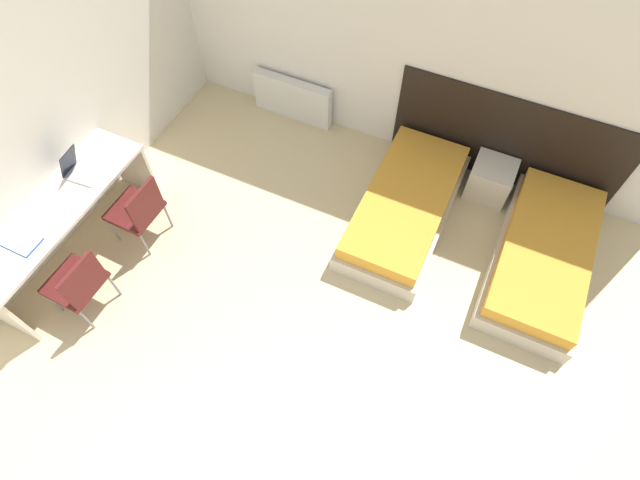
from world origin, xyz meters
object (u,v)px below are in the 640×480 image
Objects in this scene: bed_near_door at (543,256)px; laptop at (78,170)px; nightstand at (491,179)px; chair_near_laptop at (138,209)px; chair_near_notebook at (78,283)px; bed_near_window at (405,207)px.

laptop is at bearing -162.02° from bed_near_door.
chair_near_laptop is at bearing -145.65° from nightstand.
bed_near_door is at bearing -45.26° from nightstand.
chair_near_laptop and chair_near_notebook have the same top height.
chair_near_notebook reaches higher than bed_near_window.
laptop reaches higher than nightstand.
chair_near_laptop is 0.64m from laptop.
nightstand is at bearing 45.26° from bed_near_window.
chair_near_notebook is at bearing -149.16° from bed_near_door.
bed_near_window is at bearing 31.70° from chair_near_laptop.
nightstand is 4.31m from chair_near_notebook.
chair_near_laptop is (-3.08, -2.10, 0.26)m from nightstand.
bed_near_window is 3.26m from laptop.
nightstand is 0.53× the size of chair_near_laptop.
nightstand is 4.24m from laptop.
nightstand is (0.73, 0.73, 0.02)m from bed_near_window.
chair_near_laptop is (-3.80, -1.37, 0.28)m from bed_near_door.
chair_near_laptop is at bearing -1.02° from laptop.
chair_near_laptop is at bearing -149.77° from bed_near_window.
chair_near_notebook is at bearing -88.52° from chair_near_laptop.
bed_near_door is 4.27× the size of nightstand.
chair_near_notebook is 2.51× the size of laptop.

